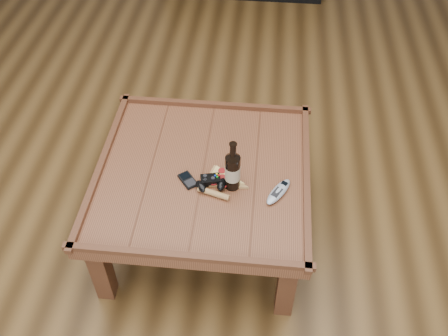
# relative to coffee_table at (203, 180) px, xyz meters

# --- Properties ---
(ground) EXTENTS (6.00, 6.00, 0.00)m
(ground) POSITION_rel_coffee_table_xyz_m (0.00, 0.00, -0.39)
(ground) COLOR #402912
(ground) RESTS_ON ground
(coffee_table) EXTENTS (1.03, 1.03, 0.48)m
(coffee_table) POSITION_rel_coffee_table_xyz_m (0.00, 0.00, 0.00)
(coffee_table) COLOR #522B17
(coffee_table) RESTS_ON ground
(beer_bottle) EXTENTS (0.07, 0.07, 0.27)m
(beer_bottle) POSITION_rel_coffee_table_xyz_m (0.15, -0.08, 0.17)
(beer_bottle) COLOR black
(beer_bottle) RESTS_ON coffee_table
(game_controller) EXTENTS (0.16, 0.12, 0.04)m
(game_controller) POSITION_rel_coffee_table_xyz_m (0.05, -0.09, 0.08)
(game_controller) COLOR black
(game_controller) RESTS_ON coffee_table
(pizza_slice) EXTENTS (0.23, 0.30, 0.03)m
(pizza_slice) POSITION_rel_coffee_table_xyz_m (0.09, -0.06, 0.07)
(pizza_slice) COLOR tan
(pizza_slice) RESTS_ON coffee_table
(smartphone) EXTENTS (0.11, 0.11, 0.01)m
(smartphone) POSITION_rel_coffee_table_xyz_m (-0.06, -0.07, 0.07)
(smartphone) COLOR black
(smartphone) RESTS_ON coffee_table
(remote_control) EXTENTS (0.14, 0.18, 0.03)m
(remote_control) POSITION_rel_coffee_table_xyz_m (0.36, -0.10, 0.07)
(remote_control) COLOR #9CA3AA
(remote_control) RESTS_ON coffee_table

